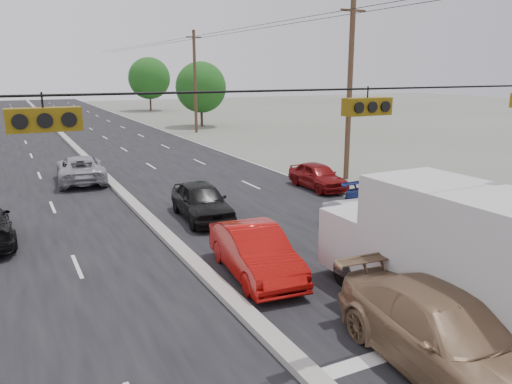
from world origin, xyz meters
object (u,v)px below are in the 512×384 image
tree_right_far (149,78)px  queue_car_a (202,201)px  utility_pole_right_b (350,90)px  queue_car_d (395,208)px  queue_car_e (318,176)px  oncoming_far (81,169)px  red_sedan (255,252)px  tree_right_mid (201,87)px  box_truck (440,249)px  tan_sedan (445,336)px  utility_pole_right_c (195,81)px  queue_car_b (359,220)px

tree_right_far → queue_car_a: tree_right_far is taller
utility_pole_right_b → queue_car_d: bearing=-114.2°
queue_car_e → oncoming_far: size_ratio=0.76×
red_sedan → tree_right_mid: bearing=77.0°
box_truck → tan_sedan: (-1.82, -1.97, -0.95)m
utility_pole_right_b → red_sedan: size_ratio=2.15×
utility_pole_right_c → queue_car_a: (-10.40, -28.82, -4.33)m
queue_car_a → queue_car_d: size_ratio=0.94×
queue_car_b → queue_car_e: queue_car_e is taller
utility_pole_right_b → tree_right_far: bearing=86.4°
tan_sedan → queue_car_e: 16.62m
tree_right_mid → box_truck: (-10.54, -44.51, -2.56)m
tan_sedan → tree_right_mid: bearing=80.0°
queue_car_e → tree_right_mid: bearing=81.4°
utility_pole_right_c → queue_car_a: utility_pole_right_c is taller
box_truck → queue_car_e: bearing=67.8°
oncoming_far → queue_car_d: bearing=130.4°
utility_pole_right_c → queue_car_e: 26.91m
oncoming_far → red_sedan: bearing=104.4°
red_sedan → queue_car_a: size_ratio=1.01×
box_truck → queue_car_b: size_ratio=1.85×
tan_sedan → queue_car_e: (6.95, 15.09, -0.14)m
tan_sedan → oncoming_far: 22.87m
box_truck → queue_car_a: size_ratio=1.50×
queue_car_d → tan_sedan: bearing=-130.2°
queue_car_b → oncoming_far: bearing=125.7°
utility_pole_right_c → tan_sedan: bearing=-103.4°
red_sedan → queue_car_d: (7.42, 2.04, -0.06)m
queue_car_e → queue_car_a: bearing=-160.8°
queue_car_b → tan_sedan: bearing=-110.4°
tan_sedan → oncoming_far: (-4.04, 22.51, -0.08)m
tree_right_far → tan_sedan: (-13.36, -71.48, -4.13)m
tan_sedan → queue_car_a: 12.67m
queue_car_b → oncoming_far: (-8.10, 14.57, 0.13)m
red_sedan → queue_car_e: (8.19, 8.83, -0.07)m
red_sedan → queue_car_b: size_ratio=1.25×
tree_right_mid → oncoming_far: tree_right_mid is taller
queue_car_b → queue_car_d: 2.16m
box_truck → tan_sedan: 2.85m
queue_car_a → oncoming_far: 10.45m
red_sedan → queue_car_b: red_sedan is taller
red_sedan → queue_car_e: bearing=52.8°
box_truck → oncoming_far: (-5.86, 20.54, -1.03)m
queue_car_d → tree_right_far: bearing=80.0°
tan_sedan → red_sedan: 6.39m
queue_car_a → oncoming_far: bearing=113.9°
box_truck → queue_car_b: (2.24, 5.97, -1.17)m
tan_sedan → box_truck: bearing=52.2°
box_truck → queue_car_d: size_ratio=1.41×
utility_pole_right_b → box_truck: (-8.04, -14.51, -3.33)m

